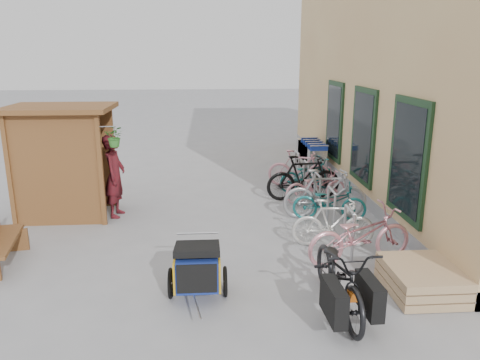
{
  "coord_description": "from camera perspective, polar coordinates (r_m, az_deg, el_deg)",
  "views": [
    {
      "loc": [
        -0.14,
        -7.49,
        3.44
      ],
      "look_at": [
        0.5,
        1.5,
        1.0
      ],
      "focal_mm": 35.0,
      "sensor_mm": 36.0,
      "label": 1
    }
  ],
  "objects": [
    {
      "name": "person_kiosk",
      "position": [
        10.4,
        -15.03,
        0.47
      ],
      "size": [
        0.5,
        0.7,
        1.8
      ],
      "primitive_type": "imported",
      "rotation": [
        0.0,
        0.0,
        1.47
      ],
      "color": "maroon",
      "rests_on": "ground"
    },
    {
      "name": "ground",
      "position": [
        8.25,
        -2.77,
        -9.53
      ],
      "size": [
        80.0,
        80.0,
        0.0
      ],
      "primitive_type": "plane",
      "color": "gray"
    },
    {
      "name": "bike_3",
      "position": [
        10.16,
        10.34,
        -1.67
      ],
      "size": [
        1.82,
        0.53,
        1.09
      ],
      "primitive_type": "imported",
      "rotation": [
        0.0,
        0.0,
        1.56
      ],
      "color": "#9C9CA1",
      "rests_on": "ground"
    },
    {
      "name": "bike_0",
      "position": [
        8.15,
        14.42,
        -6.53
      ],
      "size": [
        1.99,
        1.05,
        1.0
      ],
      "primitive_type": "imported",
      "rotation": [
        0.0,
        0.0,
        1.79
      ],
      "color": "pink",
      "rests_on": "ground"
    },
    {
      "name": "shopping_carts",
      "position": [
        14.42,
        8.61,
        3.45
      ],
      "size": [
        0.53,
        2.12,
        0.96
      ],
      "color": "silver",
      "rests_on": "ground"
    },
    {
      "name": "building",
      "position": [
        13.7,
        25.69,
        13.93
      ],
      "size": [
        6.07,
        13.0,
        7.0
      ],
      "color": "tan",
      "rests_on": "ground"
    },
    {
      "name": "kiosk",
      "position": [
        10.62,
        -21.23,
        3.87
      ],
      "size": [
        2.49,
        1.65,
        2.4
      ],
      "color": "brown",
      "rests_on": "ground"
    },
    {
      "name": "pallet_stack",
      "position": [
        7.58,
        21.29,
        -11.21
      ],
      "size": [
        1.0,
        1.2,
        0.4
      ],
      "color": "tan",
      "rests_on": "ground"
    },
    {
      "name": "cargo_bike",
      "position": [
        6.62,
        12.15,
        -11.43
      ],
      "size": [
        0.77,
        2.01,
        1.04
      ],
      "rotation": [
        0.0,
        0.0,
        0.04
      ],
      "color": "black",
      "rests_on": "ground"
    },
    {
      "name": "bike_7",
      "position": [
        12.45,
        7.22,
        1.36
      ],
      "size": [
        1.72,
        0.94,
        1.0
      ],
      "primitive_type": "imported",
      "rotation": [
        0.0,
        0.0,
        1.27
      ],
      "color": "pink",
      "rests_on": "ground"
    },
    {
      "name": "bike_1",
      "position": [
        8.73,
        11.3,
        -5.15
      ],
      "size": [
        1.55,
        0.57,
        0.91
      ],
      "primitive_type": "imported",
      "rotation": [
        0.0,
        0.0,
        1.47
      ],
      "color": "silver",
      "rests_on": "ground"
    },
    {
      "name": "bike_6",
      "position": [
        12.2,
        8.26,
        0.67
      ],
      "size": [
        1.71,
        1.04,
        0.85
      ],
      "primitive_type": "imported",
      "rotation": [
        0.0,
        0.0,
        1.89
      ],
      "color": "#1B6D6F",
      "rests_on": "ground"
    },
    {
      "name": "bike_5",
      "position": [
        11.39,
        7.77,
        0.31
      ],
      "size": [
        1.88,
        0.71,
        1.1
      ],
      "primitive_type": "imported",
      "rotation": [
        0.0,
        0.0,
        1.68
      ],
      "color": "black",
      "rests_on": "ground"
    },
    {
      "name": "child_trailer",
      "position": [
        6.9,
        -5.2,
        -10.4
      ],
      "size": [
        0.85,
        1.44,
        0.85
      ],
      "rotation": [
        0.0,
        0.0,
        -0.0
      ],
      "color": "navy",
      "rests_on": "ground"
    },
    {
      "name": "bike_rack",
      "position": [
        10.6,
        9.4,
        -1.07
      ],
      "size": [
        0.05,
        5.35,
        0.86
      ],
      "color": "#A5A8AD",
      "rests_on": "ground"
    },
    {
      "name": "bike_2",
      "position": [
        10.09,
        10.85,
        -2.63
      ],
      "size": [
        1.62,
        0.83,
        0.81
      ],
      "primitive_type": "imported",
      "rotation": [
        0.0,
        0.0,
        1.37
      ],
      "color": "#1B6D6F",
      "rests_on": "ground"
    },
    {
      "name": "bike_4",
      "position": [
        11.22,
        9.26,
        -0.76
      ],
      "size": [
        1.61,
        0.81,
        0.81
      ],
      "primitive_type": "imported",
      "rotation": [
        0.0,
        0.0,
        1.76
      ],
      "color": "pink",
      "rests_on": "ground"
    }
  ]
}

